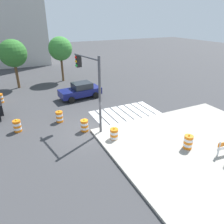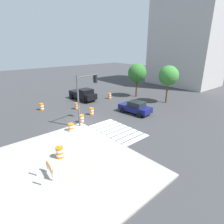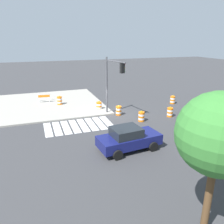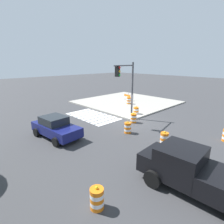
{
  "view_description": "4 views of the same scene",
  "coord_description": "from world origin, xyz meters",
  "px_view_note": "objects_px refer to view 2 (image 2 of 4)",
  "views": [
    {
      "loc": [
        -4.63,
        -13.23,
        7.93
      ],
      "look_at": [
        2.35,
        1.09,
        0.69
      ],
      "focal_mm": 33.85,
      "sensor_mm": 36.0,
      "label": 1
    },
    {
      "loc": [
        16.67,
        -10.2,
        8.29
      ],
      "look_at": [
        2.3,
        2.58,
        1.43
      ],
      "focal_mm": 29.54,
      "sensor_mm": 36.0,
      "label": 2
    },
    {
      "loc": [
        7.34,
        19.79,
        7.27
      ],
      "look_at": [
        1.32,
        2.95,
        1.34
      ],
      "focal_mm": 35.49,
      "sensor_mm": 36.0,
      "label": 3
    },
    {
      "loc": [
        -10.65,
        13.08,
        5.67
      ],
      "look_at": [
        1.56,
        1.26,
        0.87
      ],
      "focal_mm": 28.58,
      "sensor_mm": 36.0,
      "label": 4
    }
  ],
  "objects_px": {
    "traffic_barrel_far_curb": "(71,128)",
    "traffic_barrel_on_sidewalk": "(60,152)",
    "pickup_truck": "(83,94)",
    "traffic_light_pole": "(86,90)",
    "traffic_barrel_crosswalk_end": "(42,107)",
    "traffic_barrel_median_near": "(110,96)",
    "street_tree_streetside_mid": "(137,73)",
    "construction_barricade": "(47,170)",
    "street_tree_streetside_near": "(169,76)",
    "traffic_barrel_median_far": "(77,106)",
    "traffic_barrel_lane_center": "(81,119)",
    "sports_car": "(135,107)",
    "traffic_barrel_near_corner": "(91,111)"
  },
  "relations": [
    {
      "from": "traffic_barrel_on_sidewalk",
      "to": "street_tree_streetside_mid",
      "type": "xyz_separation_m",
      "value": [
        -8.78,
        18.91,
        3.46
      ]
    },
    {
      "from": "traffic_barrel_median_near",
      "to": "traffic_barrel_median_far",
      "type": "bearing_deg",
      "value": -80.98
    },
    {
      "from": "pickup_truck",
      "to": "traffic_barrel_far_curb",
      "type": "bearing_deg",
      "value": -39.52
    },
    {
      "from": "pickup_truck",
      "to": "street_tree_streetside_mid",
      "type": "xyz_separation_m",
      "value": [
        4.16,
        8.2,
        3.09
      ]
    },
    {
      "from": "traffic_barrel_on_sidewalk",
      "to": "traffic_barrel_median_near",
      "type": "bearing_deg",
      "value": 126.75
    },
    {
      "from": "street_tree_streetside_near",
      "to": "street_tree_streetside_mid",
      "type": "distance_m",
      "value": 5.62
    },
    {
      "from": "pickup_truck",
      "to": "street_tree_streetside_near",
      "type": "bearing_deg",
      "value": 42.2
    },
    {
      "from": "pickup_truck",
      "to": "traffic_barrel_median_near",
      "type": "height_order",
      "value": "pickup_truck"
    },
    {
      "from": "traffic_barrel_median_near",
      "to": "traffic_light_pole",
      "type": "relative_size",
      "value": 0.19
    },
    {
      "from": "traffic_barrel_crosswalk_end",
      "to": "traffic_light_pole",
      "type": "xyz_separation_m",
      "value": [
        8.17,
        1.94,
        3.46
      ]
    },
    {
      "from": "traffic_barrel_lane_center",
      "to": "traffic_barrel_on_sidewalk",
      "type": "bearing_deg",
      "value": -45.76
    },
    {
      "from": "traffic_barrel_crosswalk_end",
      "to": "traffic_light_pole",
      "type": "bearing_deg",
      "value": 13.34
    },
    {
      "from": "traffic_barrel_crosswalk_end",
      "to": "street_tree_streetside_near",
      "type": "bearing_deg",
      "value": 59.47
    },
    {
      "from": "traffic_barrel_median_far",
      "to": "street_tree_streetside_mid",
      "type": "bearing_deg",
      "value": 85.46
    },
    {
      "from": "traffic_barrel_near_corner",
      "to": "traffic_light_pole",
      "type": "relative_size",
      "value": 0.19
    },
    {
      "from": "traffic_barrel_on_sidewalk",
      "to": "traffic_barrel_crosswalk_end",
      "type": "bearing_deg",
      "value": 163.98
    },
    {
      "from": "traffic_barrel_far_curb",
      "to": "traffic_barrel_on_sidewalk",
      "type": "relative_size",
      "value": 1.0
    },
    {
      "from": "traffic_light_pole",
      "to": "traffic_barrel_lane_center",
      "type": "bearing_deg",
      "value": -159.71
    },
    {
      "from": "traffic_barrel_on_sidewalk",
      "to": "traffic_light_pole",
      "type": "bearing_deg",
      "value": 128.54
    },
    {
      "from": "sports_car",
      "to": "traffic_barrel_far_curb",
      "type": "xyz_separation_m",
      "value": [
        -0.61,
        -9.14,
        -0.36
      ]
    },
    {
      "from": "construction_barricade",
      "to": "street_tree_streetside_near",
      "type": "relative_size",
      "value": 0.23
    },
    {
      "from": "traffic_barrel_near_corner",
      "to": "traffic_barrel_on_sidewalk",
      "type": "xyz_separation_m",
      "value": [
        6.48,
        -7.65,
        0.15
      ]
    },
    {
      "from": "traffic_barrel_crosswalk_end",
      "to": "street_tree_streetside_near",
      "type": "relative_size",
      "value": 0.18
    },
    {
      "from": "pickup_truck",
      "to": "traffic_barrel_far_curb",
      "type": "relative_size",
      "value": 5.14
    },
    {
      "from": "traffic_barrel_on_sidewalk",
      "to": "construction_barricade",
      "type": "bearing_deg",
      "value": -46.39
    },
    {
      "from": "traffic_barrel_near_corner",
      "to": "pickup_truck",
      "type": "bearing_deg",
      "value": 154.64
    },
    {
      "from": "traffic_barrel_median_near",
      "to": "street_tree_streetside_mid",
      "type": "bearing_deg",
      "value": 65.43
    },
    {
      "from": "traffic_barrel_crosswalk_end",
      "to": "sports_car",
      "type": "bearing_deg",
      "value": 42.43
    },
    {
      "from": "pickup_truck",
      "to": "street_tree_streetside_near",
      "type": "distance_m",
      "value": 13.54
    },
    {
      "from": "traffic_barrel_on_sidewalk",
      "to": "traffic_light_pole",
      "type": "height_order",
      "value": "traffic_light_pole"
    },
    {
      "from": "traffic_barrel_crosswalk_end",
      "to": "traffic_barrel_median_near",
      "type": "bearing_deg",
      "value": 80.68
    },
    {
      "from": "sports_car",
      "to": "street_tree_streetside_mid",
      "type": "xyz_separation_m",
      "value": [
        -5.64,
        6.65,
        3.25
      ]
    },
    {
      "from": "traffic_barrel_median_far",
      "to": "traffic_barrel_median_near",
      "type": "bearing_deg",
      "value": 99.02
    },
    {
      "from": "traffic_light_pole",
      "to": "traffic_barrel_on_sidewalk",
      "type": "bearing_deg",
      "value": -51.46
    },
    {
      "from": "construction_barricade",
      "to": "traffic_barrel_median_far",
      "type": "bearing_deg",
      "value": 141.12
    },
    {
      "from": "traffic_barrel_median_far",
      "to": "traffic_barrel_crosswalk_end",
      "type": "bearing_deg",
      "value": -127.24
    },
    {
      "from": "pickup_truck",
      "to": "traffic_barrel_median_far",
      "type": "relative_size",
      "value": 5.14
    },
    {
      "from": "traffic_barrel_far_curb",
      "to": "traffic_barrel_on_sidewalk",
      "type": "height_order",
      "value": "traffic_barrel_on_sidewalk"
    },
    {
      "from": "traffic_barrel_near_corner",
      "to": "traffic_barrel_median_near",
      "type": "height_order",
      "value": "same"
    },
    {
      "from": "sports_car",
      "to": "street_tree_streetside_near",
      "type": "relative_size",
      "value": 0.79
    },
    {
      "from": "traffic_barrel_median_near",
      "to": "street_tree_streetside_mid",
      "type": "relative_size",
      "value": 0.18
    },
    {
      "from": "traffic_barrel_median_far",
      "to": "street_tree_streetside_near",
      "type": "bearing_deg",
      "value": 61.81
    },
    {
      "from": "traffic_barrel_lane_center",
      "to": "traffic_barrel_median_far",
      "type": "bearing_deg",
      "value": 154.71
    },
    {
      "from": "construction_barricade",
      "to": "street_tree_streetside_mid",
      "type": "height_order",
      "value": "street_tree_streetside_mid"
    },
    {
      "from": "traffic_barrel_median_far",
      "to": "traffic_barrel_far_curb",
      "type": "height_order",
      "value": "same"
    },
    {
      "from": "pickup_truck",
      "to": "traffic_light_pole",
      "type": "height_order",
      "value": "traffic_light_pole"
    },
    {
      "from": "traffic_barrel_crosswalk_end",
      "to": "traffic_barrel_lane_center",
      "type": "distance_m",
      "value": 7.63
    },
    {
      "from": "street_tree_streetside_mid",
      "to": "sports_car",
      "type": "bearing_deg",
      "value": -49.69
    },
    {
      "from": "sports_car",
      "to": "traffic_barrel_crosswalk_end",
      "type": "bearing_deg",
      "value": -137.57
    },
    {
      "from": "traffic_barrel_crosswalk_end",
      "to": "traffic_barrel_on_sidewalk",
      "type": "bearing_deg",
      "value": -16.02
    }
  ]
}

